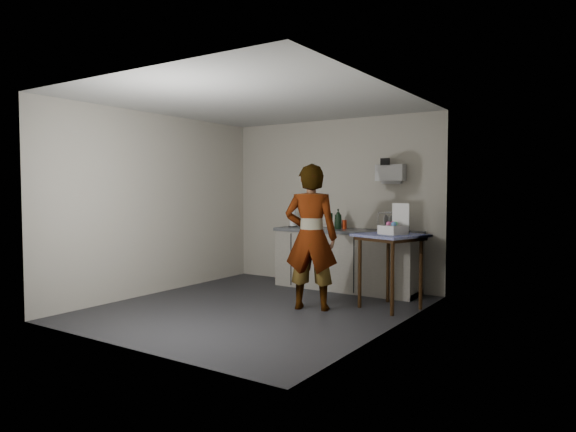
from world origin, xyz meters
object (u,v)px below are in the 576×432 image
Objects in this scene: side_table at (390,244)px; dark_bottle at (330,221)px; soda_can at (344,224)px; bakery_box at (394,227)px; soap_bottle at (338,219)px; standing_man at (311,237)px; kitchen_counter at (346,261)px; dish_rack at (393,227)px; paper_towel at (293,219)px.

dark_bottle is (-1.34, 0.87, 0.20)m from side_table.
soda_can reaches higher than side_table.
dark_bottle is (-0.25, 0.02, 0.05)m from soda_can.
bakery_box is (1.13, -0.84, 0.06)m from soda_can.
standing_man is at bearing -76.02° from soap_bottle.
soda_can is (-0.06, 0.06, 0.55)m from kitchen_counter.
standing_man reaches higher than dish_rack.
standing_man is at bearing -79.44° from soda_can.
standing_man reaches higher than soap_bottle.
kitchen_counter is 1.46m from standing_man.
soda_can is at bearing -99.29° from standing_man.
soap_bottle reaches higher than dark_bottle.
standing_man is (-0.82, -0.58, 0.09)m from side_table.
paper_towel reaches higher than side_table.
standing_man reaches higher than dark_bottle.
standing_man reaches higher than paper_towel.
kitchen_counter is 1.23× the size of standing_man.
soda_can is 1.41m from bakery_box.
bakery_box is at bearing -67.36° from dish_rack.
kitchen_counter is at bearing 176.52° from dish_rack.
dish_rack is (0.75, -0.05, 0.55)m from kitchen_counter.
soda_can is at bearing -5.06° from dark_bottle.
dish_rack reaches higher than soda_can.
bakery_box reaches higher than dish_rack.
paper_towel is at bearing 178.87° from dish_rack.
soap_bottle reaches higher than side_table.
paper_towel is at bearing -69.48° from standing_man.
standing_man is 4.73× the size of bakery_box.
standing_man is at bearing -112.78° from dish_rack.
bakery_box is at bearing -36.79° from soda_can.
paper_towel is at bearing -175.38° from soda_can.
soap_bottle is at bearing -140.07° from soda_can.
paper_towel is (-0.95, -0.01, 0.61)m from kitchen_counter.
dark_bottle is at bearing 154.80° from soap_bottle.
kitchen_counter is at bearing -42.34° from soda_can.
bakery_box is at bearing -32.11° from dark_bottle.
bakery_box reaches higher than soap_bottle.
dark_bottle is (-0.52, 1.45, 0.11)m from standing_man.
paper_towel is (-1.15, 1.35, 0.12)m from standing_man.
kitchen_counter is 9.62× the size of dark_bottle.
standing_man reaches higher than side_table.
soap_bottle is 0.20m from dark_bottle.
soap_bottle is at bearing 164.62° from side_table.
bakery_box is at bearing -33.06° from soap_bottle.
paper_towel is (-0.81, -0.01, -0.03)m from soap_bottle.
dark_bottle reaches higher than side_table.
soda_can is at bearing 172.69° from dish_rack.
soda_can is (-0.27, 1.42, 0.07)m from standing_man.
side_table is at bearing -34.04° from soap_bottle.
dark_bottle is 1.63m from bakery_box.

